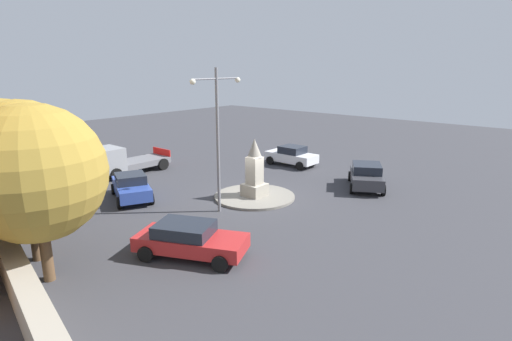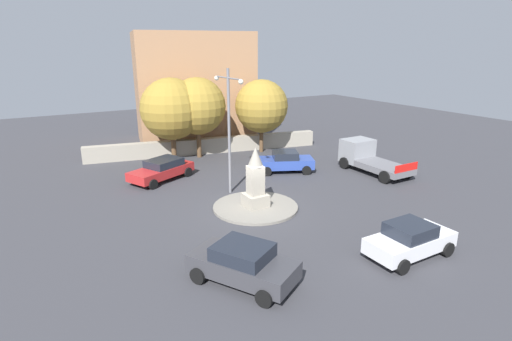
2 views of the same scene
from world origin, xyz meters
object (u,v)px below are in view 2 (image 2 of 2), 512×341
streetlamp (229,120)px  car_red_far_side (162,169)px  tree_mid_cluster (197,106)px  corner_building (193,88)px  tree_near_wall (261,106)px  car_blue_passing (285,161)px  tree_far_corner (171,109)px  car_white_approaching (410,240)px  monument (255,181)px  car_dark_grey_near_island (243,263)px  truck_grey_parked_right (367,157)px

streetlamp → car_red_far_side: streetlamp is taller
tree_mid_cluster → car_red_far_side: bearing=-46.5°
streetlamp → corner_building: (-14.38, 3.53, 0.41)m
streetlamp → tree_near_wall: bearing=138.3°
car_blue_passing → tree_far_corner: 9.68m
car_blue_passing → car_white_approaching: (12.63, -2.21, 0.01)m
car_white_approaching → corner_building: bearing=178.9°
monument → tree_far_corner: tree_far_corner is taller
tree_near_wall → streetlamp: bearing=-41.7°
car_red_far_side → car_dark_grey_near_island: car_dark_grey_near_island is taller
corner_building → tree_near_wall: (6.84, 3.19, -1.03)m
car_dark_grey_near_island → corner_building: 24.87m
car_red_far_side → truck_grey_parked_right: truck_grey_parked_right is taller
tree_mid_cluster → tree_far_corner: size_ratio=1.00×
streetlamp → car_white_approaching: streetlamp is taller
tree_far_corner → tree_mid_cluster: bearing=78.7°
car_red_far_side → car_dark_grey_near_island: size_ratio=1.08×
monument → car_blue_passing: (-4.79, 5.19, -0.81)m
truck_grey_parked_right → tree_mid_cluster: size_ratio=0.84×
car_blue_passing → truck_grey_parked_right: 5.92m
car_red_far_side → tree_far_corner: bearing=152.2°
car_red_far_side → car_white_approaching: bearing=21.1°
car_blue_passing → truck_grey_parked_right: truck_grey_parked_right is taller
car_white_approaching → tree_far_corner: bearing=-170.0°
car_blue_passing → tree_near_wall: 6.64m
car_red_far_side → streetlamp: bearing=32.4°
car_red_far_side → truck_grey_parked_right: (5.29, 13.36, 0.24)m
corner_building → car_red_far_side: bearing=-32.6°
monument → tree_mid_cluster: tree_mid_cluster is taller
monument → corner_building: size_ratio=0.33×
car_blue_passing → truck_grey_parked_right: (2.69, 5.27, 0.22)m
car_white_approaching → corner_building: size_ratio=0.39×
streetlamp → tree_mid_cluster: size_ratio=1.17×
corner_building → monument: bearing=-11.3°
car_blue_passing → tree_mid_cluster: (-6.73, -3.74, 3.33)m
car_white_approaching → corner_building: 25.50m
tree_near_wall → car_red_far_side: bearing=-72.0°
tree_near_wall → tree_mid_cluster: 5.30m
truck_grey_parked_right → tree_mid_cluster: (-9.42, -9.00, 3.11)m
car_white_approaching → car_red_far_side: bearing=-158.9°
monument → car_dark_grey_near_island: size_ratio=0.75×
tree_mid_cluster → tree_far_corner: 2.01m
monument → streetlamp: bearing=-178.5°
car_white_approaching → tree_near_wall: tree_near_wall is taller
monument → car_blue_passing: 7.11m
car_blue_passing → car_dark_grey_near_island: bearing=-40.5°
car_white_approaching → monument: bearing=-159.2°
car_red_far_side → truck_grey_parked_right: size_ratio=0.89×
car_blue_passing → car_red_far_side: 8.50m
car_white_approaching → truck_grey_parked_right: (-9.94, 7.48, 0.21)m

